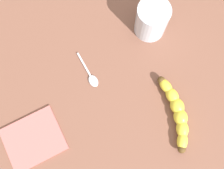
# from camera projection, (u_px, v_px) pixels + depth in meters

# --- Properties ---
(wooden_tabletop) EXTENTS (1.20, 1.20, 0.03)m
(wooden_tabletop) POSITION_uv_depth(u_px,v_px,m) (108.00, 56.00, 0.74)
(wooden_tabletop) COLOR brown
(wooden_tabletop) RESTS_ON ground
(banana) EXTENTS (0.07, 0.20, 0.04)m
(banana) POSITION_uv_depth(u_px,v_px,m) (177.00, 112.00, 0.67)
(banana) COLOR yellow
(banana) RESTS_ON wooden_tabletop
(smoothie_glass) EXTENTS (0.09, 0.09, 0.10)m
(smoothie_glass) POSITION_uv_depth(u_px,v_px,m) (152.00, 20.00, 0.70)
(smoothie_glass) COLOR silver
(smoothie_glass) RESTS_ON wooden_tabletop
(teaspoon) EXTENTS (0.06, 0.11, 0.01)m
(teaspoon) POSITION_uv_depth(u_px,v_px,m) (92.00, 79.00, 0.70)
(teaspoon) COLOR silver
(teaspoon) RESTS_ON wooden_tabletop
(folded_napkin) EXTENTS (0.18, 0.17, 0.01)m
(folded_napkin) POSITION_uv_depth(u_px,v_px,m) (34.00, 139.00, 0.66)
(folded_napkin) COLOR #BC6660
(folded_napkin) RESTS_ON wooden_tabletop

